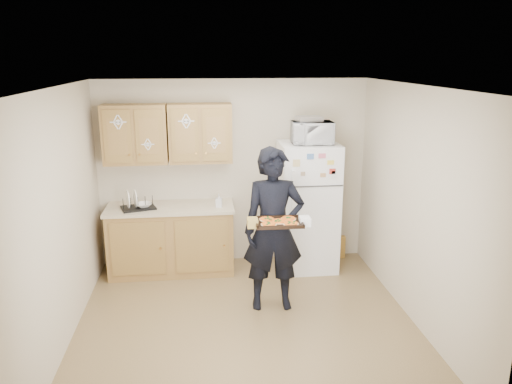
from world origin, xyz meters
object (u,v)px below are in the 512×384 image
baking_tray (279,223)px  dish_rack (138,202)px  person (274,230)px  refrigerator (307,207)px  microwave (312,133)px

baking_tray → dish_rack: bearing=140.9°
baking_tray → person: bearing=93.0°
person → baking_tray: 0.35m
person → baking_tray: size_ratio=3.78×
refrigerator → person: bearing=-119.8°
baking_tray → microwave: size_ratio=0.96×
baking_tray → refrigerator: bearing=67.7°
refrigerator → microwave: size_ratio=3.33×
refrigerator → dish_rack: refrigerator is taller
person → dish_rack: 1.91m
baking_tray → dish_rack: (-1.60, 1.37, -0.12)m
refrigerator → person: person is taller
refrigerator → baking_tray: (-0.60, -1.36, 0.26)m
person → microwave: bearing=59.4°
baking_tray → microwave: (0.63, 1.31, 0.73)m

